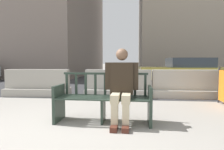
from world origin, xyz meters
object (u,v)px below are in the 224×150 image
(street_bench, at_px, (103,100))
(jersey_barrier_left, at_px, (38,85))
(jersey_barrier_right, at_px, (185,86))
(seated_person, at_px, (122,84))
(car_taxi_near, at_px, (186,71))
(jersey_barrier_centre, at_px, (118,86))

(street_bench, bearing_deg, jersey_barrier_left, 134.47)
(jersey_barrier_left, distance_m, jersey_barrier_right, 4.61)
(street_bench, bearing_deg, seated_person, -10.53)
(jersey_barrier_left, bearing_deg, street_bench, -45.53)
(street_bench, height_order, car_taxi_near, car_taxi_near)
(jersey_barrier_right, bearing_deg, street_bench, -127.97)
(jersey_barrier_left, height_order, jersey_barrier_right, same)
(car_taxi_near, bearing_deg, street_bench, -115.38)
(street_bench, distance_m, seated_person, 0.44)
(jersey_barrier_centre, bearing_deg, jersey_barrier_left, -178.44)
(seated_person, bearing_deg, jersey_barrier_centre, 95.62)
(seated_person, relative_size, car_taxi_near, 0.29)
(street_bench, relative_size, jersey_barrier_left, 0.84)
(jersey_barrier_centre, distance_m, car_taxi_near, 4.94)
(jersey_barrier_centre, bearing_deg, car_taxi_near, 52.20)
(street_bench, xyz_separation_m, seated_person, (0.33, -0.06, 0.29))
(jersey_barrier_right, distance_m, car_taxi_near, 3.95)
(seated_person, distance_m, jersey_barrier_centre, 2.71)
(street_bench, relative_size, car_taxi_near, 0.38)
(jersey_barrier_centre, relative_size, car_taxi_near, 0.44)
(street_bench, height_order, seated_person, seated_person)
(seated_person, bearing_deg, jersey_barrier_left, 137.33)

